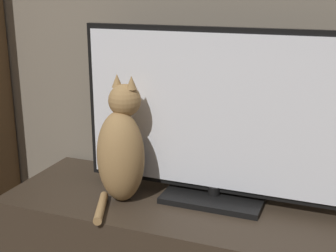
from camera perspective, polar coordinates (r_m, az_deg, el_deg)
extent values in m
cube|color=black|center=(1.66, 5.63, -8.58)|extent=(0.35, 0.21, 0.02)
cylinder|color=black|center=(1.65, 5.65, -7.78)|extent=(0.04, 0.04, 0.03)
cube|color=black|center=(1.57, 6.02, 1.65)|extent=(0.96, 0.02, 0.56)
cube|color=white|center=(1.55, 5.88, 1.53)|extent=(0.92, 0.01, 0.53)
ellipsoid|color=#997547|center=(1.60, -5.78, -3.74)|extent=(0.20, 0.18, 0.32)
ellipsoid|color=black|center=(1.65, -4.56, -3.71)|extent=(0.10, 0.07, 0.18)
sphere|color=#997547|center=(1.57, -5.30, 3.12)|extent=(0.13, 0.13, 0.11)
cone|color=#997547|center=(1.58, -6.24, 5.53)|extent=(0.04, 0.04, 0.04)
cone|color=#997547|center=(1.54, -4.48, 5.30)|extent=(0.04, 0.04, 0.04)
cylinder|color=#997547|center=(1.58, -8.17, -9.82)|extent=(0.10, 0.19, 0.03)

